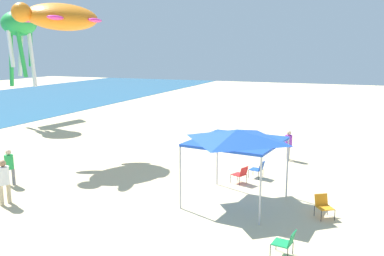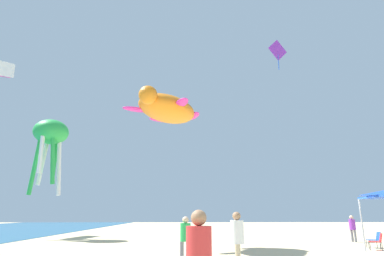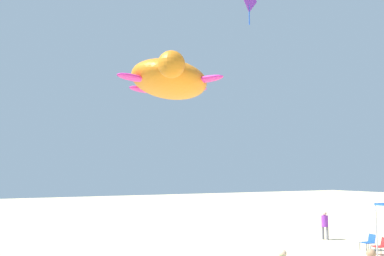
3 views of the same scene
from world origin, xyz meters
The scene contains 4 objects.
folding_chair_near_cooler centered at (1.07, -0.37, 0.47)m, with size 0.72×0.78×0.82m.
folding_chair_right_of_tent centered at (2.19, -0.92, 0.47)m, with size 0.64×0.72×0.82m.
person_watching_sky centered at (5.98, -1.74, 0.97)m, with size 0.44×0.39×1.65m.
kite_turtle_orange centered at (2.56, 10.35, 7.76)m, with size 5.07×4.98×1.91m.
Camera 3 is at (-13.60, 18.39, 3.95)m, focal length 41.76 mm.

